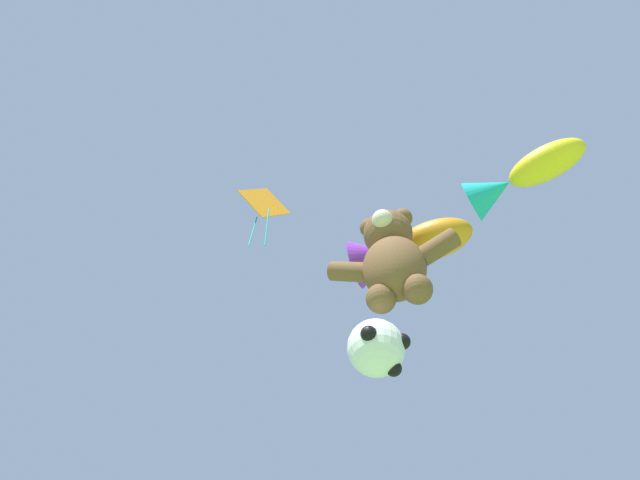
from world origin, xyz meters
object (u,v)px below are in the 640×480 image
fish_kite_tangerine (404,249)px  teddy_bear_kite (392,257)px  fish_kite_goldfin (518,178)px  soccer_ball_kite (377,348)px  diamond_kite (264,205)px

fish_kite_tangerine → teddy_bear_kite: bearing=-100.7°
fish_kite_tangerine → fish_kite_goldfin: (2.25, -0.65, 0.26)m
teddy_bear_kite → soccer_ball_kite: (-0.44, 0.04, -1.76)m
soccer_ball_kite → teddy_bear_kite: bearing=-5.5°
fish_kite_tangerine → fish_kite_goldfin: fish_kite_goldfin is taller
fish_kite_goldfin → soccer_ball_kite: bearing=-178.3°
soccer_ball_kite → diamond_kite: diamond_kite is taller
teddy_bear_kite → soccer_ball_kite: bearing=174.5°
diamond_kite → fish_kite_tangerine: bearing=3.1°
soccer_ball_kite → diamond_kite: bearing=167.2°
soccer_ball_kite → fish_kite_tangerine: size_ratio=0.38×
teddy_bear_kite → fish_kite_goldfin: 2.74m
teddy_bear_kite → soccer_ball_kite: teddy_bear_kite is taller
fish_kite_tangerine → fish_kite_goldfin: 2.36m
teddy_bear_kite → fish_kite_goldfin: bearing=3.0°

